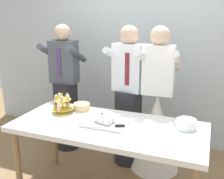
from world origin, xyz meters
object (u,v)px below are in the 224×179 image
object	(u,v)px
cupcake_stand	(63,104)
main_cake_tray	(105,120)
dessert_table	(108,132)
person_guest	(66,95)
person_bride	(156,122)
plate_stack	(186,124)
round_cake	(82,107)
person_groom	(128,105)

from	to	relation	value
cupcake_stand	main_cake_tray	xyz separation A→B (m)	(0.53, -0.12, -0.05)
dessert_table	person_guest	bearing A→B (deg)	140.08
main_cake_tray	person_bride	world-z (taller)	person_bride
plate_stack	round_cake	xyz separation A→B (m)	(-1.09, 0.07, -0.01)
plate_stack	person_guest	world-z (taller)	person_guest
cupcake_stand	person_guest	size ratio (longest dim) A/B	0.14
main_cake_tray	person_guest	bearing A→B (deg)	139.39
person_bride	cupcake_stand	bearing A→B (deg)	-148.28
dessert_table	plate_stack	bearing A→B (deg)	14.28
plate_stack	person_bride	xyz separation A→B (m)	(-0.37, 0.50, -0.24)
plate_stack	person_guest	size ratio (longest dim) A/B	0.11
dessert_table	person_bride	world-z (taller)	person_bride
round_cake	plate_stack	bearing A→B (deg)	-3.68
dessert_table	person_guest	size ratio (longest dim) A/B	1.08
main_cake_tray	round_cake	distance (m)	0.44
dessert_table	cupcake_stand	world-z (taller)	cupcake_stand
plate_stack	dessert_table	bearing A→B (deg)	-165.72
round_cake	person_guest	xyz separation A→B (m)	(-0.51, 0.52, -0.07)
person_guest	plate_stack	bearing A→B (deg)	-20.14
dessert_table	cupcake_stand	bearing A→B (deg)	166.77
dessert_table	person_bride	distance (m)	0.76
cupcake_stand	person_bride	xyz separation A→B (m)	(0.88, 0.55, -0.28)
main_cake_tray	person_groom	xyz separation A→B (m)	(0.01, 0.68, -0.07)
person_groom	round_cake	bearing A→B (deg)	-130.40
plate_stack	person_bride	bearing A→B (deg)	126.01
cupcake_stand	main_cake_tray	bearing A→B (deg)	-13.11
plate_stack	person_bride	distance (m)	0.66
main_cake_tray	round_cake	size ratio (longest dim) A/B	1.78
person_groom	plate_stack	bearing A→B (deg)	-36.09
dessert_table	person_bride	bearing A→B (deg)	64.57
cupcake_stand	plate_stack	size ratio (longest dim) A/B	1.24
person_groom	person_bride	distance (m)	0.38
cupcake_stand	plate_stack	world-z (taller)	cupcake_stand
round_cake	person_bride	size ratio (longest dim) A/B	0.14
person_bride	person_guest	world-z (taller)	same
main_cake_tray	person_groom	world-z (taller)	person_groom
round_cake	person_bride	xyz separation A→B (m)	(0.72, 0.43, -0.23)
cupcake_stand	dessert_table	bearing A→B (deg)	-13.23
person_groom	main_cake_tray	bearing A→B (deg)	-91.03
plate_stack	person_groom	bearing A→B (deg)	143.91
plate_stack	person_groom	distance (m)	0.88
main_cake_tray	person_bride	bearing A→B (deg)	62.10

